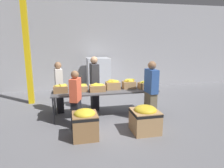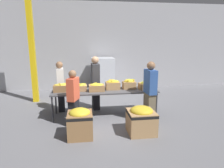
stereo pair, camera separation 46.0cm
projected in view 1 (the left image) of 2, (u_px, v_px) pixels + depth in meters
The scene contains 17 objects.
ground_plane at pixel (106, 115), 6.21m from camera, with size 30.00×30.00×0.00m, color slate.
wall_back at pixel (91, 47), 9.22m from camera, with size 16.00×0.08×4.00m.
sorting_table at pixel (105, 92), 6.05m from camera, with size 3.16×0.83×0.80m.
banana_box_0 at pixel (61, 88), 5.76m from camera, with size 0.41×0.29×0.27m.
banana_box_1 at pixel (80, 88), 5.90m from camera, with size 0.42×0.30×0.25m.
banana_box_2 at pixel (97, 87), 5.92m from camera, with size 0.46×0.34×0.24m.
banana_box_3 at pixel (113, 84), 6.15m from camera, with size 0.43×0.32×0.31m.
banana_box_4 at pixel (129, 84), 6.27m from camera, with size 0.39×0.31×0.32m.
banana_box_5 at pixel (146, 85), 6.25m from camera, with size 0.46×0.31×0.27m.
volunteer_0 at pixel (59, 88), 6.35m from camera, with size 0.28×0.46×1.63m.
volunteer_1 at pixel (151, 91), 5.71m from camera, with size 0.27×0.48×1.72m.
volunteer_2 at pixel (94, 84), 6.61m from camera, with size 0.27×0.49×1.77m.
volunteer_3 at pixel (76, 100), 5.24m from camera, with size 0.33×0.45×1.53m.
donation_bin_0 at pixel (85, 123), 4.70m from camera, with size 0.59×0.59×0.71m.
donation_bin_1 at pixel (145, 118), 5.01m from camera, with size 0.66×0.66×0.70m.
support_pillar at pixel (27, 49), 7.01m from camera, with size 0.19×0.19×4.00m.
pallet_stack_0 at pixel (98, 76), 8.83m from camera, with size 1.05×1.05×1.54m.
Camera 1 is at (-1.07, -5.77, 2.27)m, focal length 32.00 mm.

